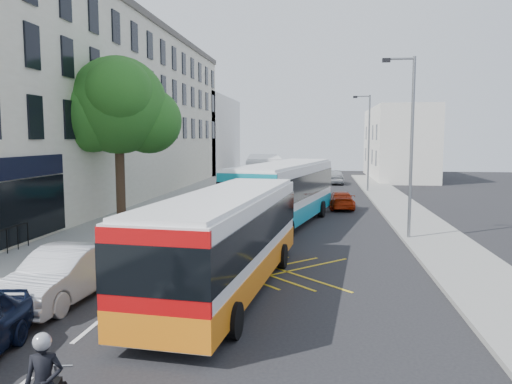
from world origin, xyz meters
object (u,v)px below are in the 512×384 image
(distant_car_silver, at_px, (335,176))
(lamp_near, at_px, (409,138))
(street_tree, at_px, (118,106))
(red_hatchback, at_px, (340,200))
(parked_car_silver, at_px, (64,274))
(distant_car_dark, at_px, (322,173))
(bus_near, at_px, (227,239))
(bus_mid, at_px, (285,193))
(lamp_far, at_px, (368,138))
(bus_far, at_px, (264,175))
(distant_car_grey, at_px, (301,175))

(distant_car_silver, bearing_deg, lamp_near, 94.88)
(street_tree, xyz_separation_m, red_hatchback, (12.14, 6.93, -5.72))
(parked_car_silver, relative_size, distant_car_dark, 1.13)
(bus_near, bearing_deg, street_tree, 131.02)
(lamp_near, distance_m, bus_mid, 7.24)
(lamp_far, bearing_deg, bus_far, -153.81)
(street_tree, bearing_deg, distant_car_silver, 63.57)
(lamp_near, height_order, distant_car_silver, lamp_near)
(street_tree, height_order, distant_car_silver, street_tree)
(lamp_near, relative_size, parked_car_silver, 1.73)
(bus_mid, distance_m, red_hatchback, 7.41)
(bus_mid, distance_m, distant_car_grey, 27.30)
(lamp_near, relative_size, bus_mid, 0.67)
(distant_car_dark, bearing_deg, bus_near, 77.99)
(lamp_near, distance_m, parked_car_silver, 15.34)
(bus_far, relative_size, red_hatchback, 2.91)
(bus_mid, bearing_deg, distant_car_silver, 94.24)
(bus_mid, bearing_deg, lamp_far, 82.99)
(bus_far, bearing_deg, bus_near, -93.30)
(bus_mid, bearing_deg, parked_car_silver, -100.06)
(street_tree, xyz_separation_m, bus_far, (6.42, 12.96, -4.62))
(bus_far, relative_size, distant_car_grey, 2.34)
(bus_mid, bearing_deg, red_hatchback, 76.15)
(bus_mid, xyz_separation_m, red_hatchback, (3.19, 6.59, -1.16))
(bus_mid, xyz_separation_m, distant_car_dark, (2.08, 30.57, -1.06))
(bus_near, distance_m, red_hatchback, 18.69)
(lamp_far, height_order, bus_far, lamp_far)
(red_hatchback, relative_size, distant_car_dark, 0.97)
(distant_car_dark, bearing_deg, bus_far, 67.65)
(street_tree, bearing_deg, distant_car_dark, 70.35)
(bus_near, bearing_deg, distant_car_grey, 94.42)
(lamp_far, height_order, bus_mid, lamp_far)
(bus_near, bearing_deg, lamp_far, 82.29)
(lamp_near, distance_m, bus_far, 18.19)
(lamp_near, bearing_deg, bus_far, 117.48)
(red_hatchback, distance_m, distant_car_grey, 20.96)
(street_tree, xyz_separation_m, distant_car_dark, (11.03, 30.91, -5.62))
(lamp_far, height_order, bus_near, lamp_far)
(lamp_far, distance_m, distant_car_silver, 8.92)
(distant_car_grey, distance_m, distant_car_silver, 4.54)
(lamp_far, relative_size, bus_near, 0.74)
(street_tree, xyz_separation_m, bus_near, (8.03, -11.27, -4.72))
(parked_car_silver, bearing_deg, bus_near, 23.16)
(red_hatchback, bearing_deg, bus_far, -50.15)
(bus_mid, bearing_deg, street_tree, -165.79)
(bus_near, xyz_separation_m, red_hatchback, (4.11, 18.21, -1.00))
(bus_near, distance_m, distant_car_grey, 38.91)
(distant_car_silver, height_order, distant_car_dark, distant_car_silver)
(distant_car_grey, xyz_separation_m, distant_car_dark, (2.23, 3.29, -0.01))
(distant_car_grey, bearing_deg, red_hatchback, -86.13)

